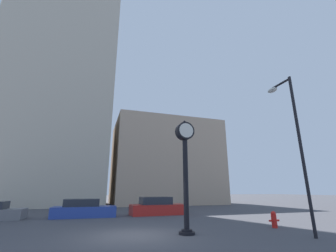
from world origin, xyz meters
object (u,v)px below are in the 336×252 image
Objects in this scene: car_blue at (84,209)px; street_lamp_right at (292,128)px; fire_hydrant_far at (274,219)px; car_red at (157,207)px; street_clock at (185,161)px.

street_lamp_right reaches higher than car_blue.
fire_hydrant_far is at bearing 80.75° from street_lamp_right.
fire_hydrant_far is 0.11× the size of street_lamp_right.
car_red is at bearing 109.17° from street_lamp_right.
street_clock reaches higher than car_red.
fire_hydrant_far is 5.03m from street_lamp_right.
street_clock reaches higher than car_blue.
car_red is (1.02, 8.75, -2.71)m from street_clock.
car_red is 0.62× the size of street_lamp_right.
car_blue is 5.45× the size of fire_hydrant_far.
car_blue is 1.00× the size of car_red.
street_clock is 1.18× the size of car_blue.
street_clock is 9.22m from car_red.
fire_hydrant_far is (4.16, -8.47, -0.16)m from car_red.
street_lamp_right is (-0.39, -2.38, 4.42)m from fire_hydrant_far.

